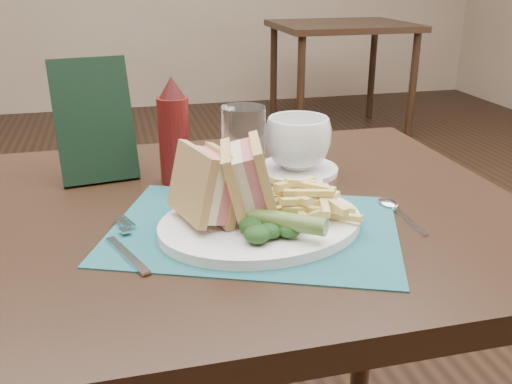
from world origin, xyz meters
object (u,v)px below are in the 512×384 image
saucer (297,170)px  ketchup_bottle (174,131)px  sandwich_half_b (234,180)px  drinking_glass (243,143)px  sandwich_half_a (192,187)px  placemat (254,229)px  coffee_cup (298,143)px  plate (261,224)px  table_bg_right (340,79)px  check_presenter (94,121)px

saucer → ketchup_bottle: bearing=178.3°
saucer → sandwich_half_b: bearing=-128.3°
drinking_glass → ketchup_bottle: bearing=174.8°
sandwich_half_a → ketchup_bottle: size_ratio=0.58×
placemat → saucer: 0.26m
placemat → coffee_cup: size_ratio=3.43×
plate → ketchup_bottle: ketchup_bottle is taller
sandwich_half_a → drinking_glass: size_ratio=0.83×
table_bg_right → ketchup_bottle: 3.15m
sandwich_half_b → saucer: size_ratio=0.76×
table_bg_right → drinking_glass: bearing=-115.4°
plate → coffee_cup: 0.26m
placemat → coffee_cup: bearing=58.2°
ketchup_bottle → sandwich_half_a: bearing=-90.2°
ketchup_bottle → plate: bearing=-67.4°
placemat → drinking_glass: size_ratio=3.15×
sandwich_half_b → saucer: 0.27m
table_bg_right → drinking_glass: drinking_glass is taller
table_bg_right → plate: (-1.34, -2.99, 0.38)m
saucer → check_presenter: check_presenter is taller
placemat → ketchup_bottle: bearing=110.9°
coffee_cup → ketchup_bottle: (-0.22, 0.01, 0.04)m
placemat → drinking_glass: (0.03, 0.21, 0.06)m
table_bg_right → placemat: bearing=-114.4°
sandwich_half_b → drinking_glass: (0.06, 0.20, -0.01)m
placemat → ketchup_bottle: size_ratio=2.20×
placemat → check_presenter: 0.37m
placemat → sandwich_half_b: sandwich_half_b is taller
table_bg_right → sandwich_half_a: sandwich_half_a is taller
coffee_cup → ketchup_bottle: ketchup_bottle is taller
table_bg_right → coffee_cup: size_ratio=7.54×
table_bg_right → saucer: size_ratio=6.00×
sandwich_half_a → saucer: sandwich_half_a is taller
placemat → plate: size_ratio=1.36×
sandwich_half_b → placemat: bearing=-20.5°
check_presenter → ketchup_bottle: bearing=-30.6°
plate → coffee_cup: (0.13, 0.22, 0.05)m
drinking_glass → sandwich_half_a: bearing=-120.2°
placemat → check_presenter: size_ratio=1.89×
placemat → saucer: bearing=58.2°
saucer → ketchup_bottle: size_ratio=0.81×
sandwich_half_b → sandwich_half_a: bearing=-163.3°
ketchup_bottle → check_presenter: 0.14m
plate → check_presenter: 0.37m
saucer → coffee_cup: coffee_cup is taller
drinking_glass → check_presenter: (-0.25, 0.06, 0.04)m
sandwich_half_a → ketchup_bottle: (0.00, 0.22, 0.02)m
plate → sandwich_half_a: bearing=163.1°
sandwich_half_a → check_presenter: 0.30m
saucer → placemat: bearing=-121.8°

